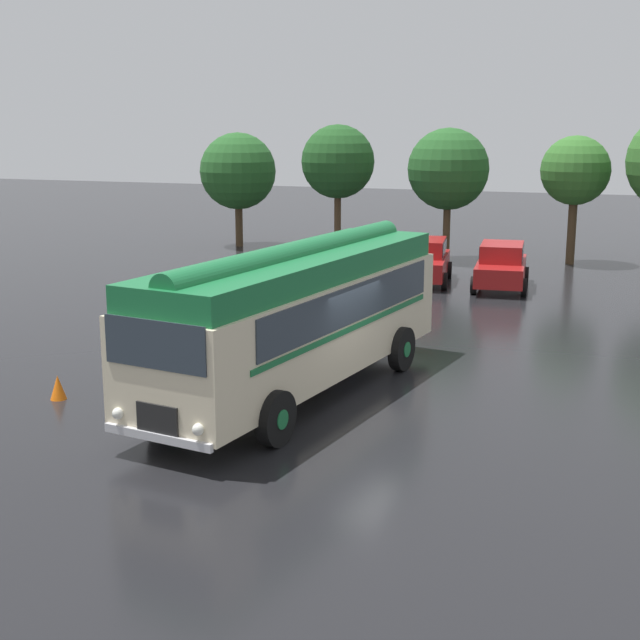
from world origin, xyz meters
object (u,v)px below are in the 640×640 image
object	(u,v)px
car_near_left	(360,258)
car_mid_right	(501,266)
vintage_bus	(298,312)
traffic_cone	(58,387)
car_mid_left	(424,261)

from	to	relation	value
car_near_left	car_mid_right	size ratio (longest dim) A/B	1.01
vintage_bus	car_near_left	bearing A→B (deg)	101.49
car_near_left	traffic_cone	distance (m)	17.03
car_near_left	car_mid_right	world-z (taller)	same
vintage_bus	traffic_cone	bearing A→B (deg)	-156.14
car_near_left	traffic_cone	bearing A→B (deg)	-96.44
vintage_bus	car_mid_left	xyz separation A→B (m)	(-0.48, 14.87, -1.05)
car_near_left	car_mid_left	xyz separation A→B (m)	(2.52, 0.12, 0.00)
car_near_left	traffic_cone	world-z (taller)	car_near_left
car_mid_left	car_mid_right	world-z (taller)	same
vintage_bus	car_mid_right	world-z (taller)	vintage_bus
car_near_left	traffic_cone	size ratio (longest dim) A/B	7.96
vintage_bus	car_mid_right	size ratio (longest dim) A/B	2.39
vintage_bus	car_near_left	size ratio (longest dim) A/B	2.36
car_near_left	car_mid_left	world-z (taller)	same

